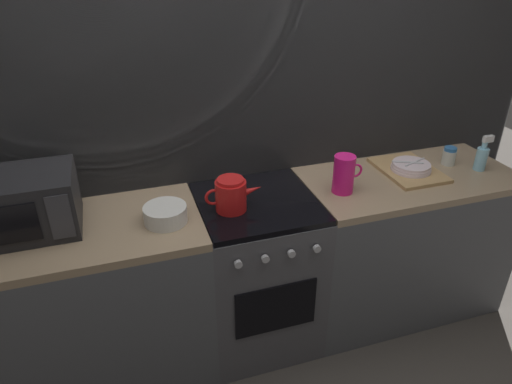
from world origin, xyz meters
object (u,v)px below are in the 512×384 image
pitcher (344,174)px  spice_jar (449,156)px  spray_bottle (482,157)px  microwave (22,204)px  mixing_bowl (165,214)px  kettle (231,195)px  dish_pile (409,168)px  stove_unit (257,272)px

pitcher → spice_jar: 0.75m
pitcher → spray_bottle: bearing=-0.3°
microwave → spray_bottle: 2.38m
microwave → mixing_bowl: microwave is taller
microwave → mixing_bowl: 0.62m
kettle → pitcher: bearing=-0.2°
dish_pile → microwave: bearing=179.3°
microwave → dish_pile: 1.98m
pitcher → spray_bottle: spray_bottle is taller
kettle → mixing_bowl: 0.32m
kettle → spice_jar: 1.34m
stove_unit → kettle: bearing=-164.1°
microwave → spice_jar: bearing=0.0°
kettle → spice_jar: kettle is taller
kettle → spray_bottle: spray_bottle is taller
pitcher → stove_unit: bearing=174.5°
stove_unit → spice_jar: spice_jar is taller
pitcher → spice_jar: (0.74, 0.11, -0.05)m
dish_pile → spice_jar: size_ratio=3.81×
mixing_bowl → spice_jar: 1.66m
microwave → kettle: 0.93m
stove_unit → pitcher: bearing=-5.5°
microwave → spice_jar: microwave is taller
kettle → spice_jar: size_ratio=2.71×
mixing_bowl → spray_bottle: 1.78m
pitcher → spray_bottle: size_ratio=0.99×
microwave → pitcher: size_ratio=2.30×
dish_pile → stove_unit: bearing=-177.3°
mixing_bowl → dish_pile: bearing=4.1°
microwave → spice_jar: (2.25, 0.00, -0.08)m
pitcher → spray_bottle: 0.86m
dish_pile → spice_jar: bearing=5.1°
stove_unit → dish_pile: 1.03m
microwave → dish_pile: microwave is taller
dish_pile → spice_jar: 0.28m
mixing_bowl → pitcher: bearing=0.7°
mixing_bowl → spice_jar: spice_jar is taller
mixing_bowl → pitcher: size_ratio=1.00×
dish_pile → pitcher: bearing=-169.3°
stove_unit → spray_bottle: spray_bottle is taller
stove_unit → microwave: (-1.06, 0.07, 0.59)m
kettle → spray_bottle: size_ratio=1.40×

